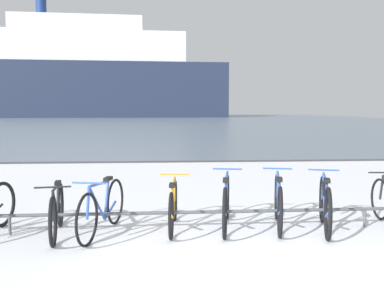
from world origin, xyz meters
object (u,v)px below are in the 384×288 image
(bicycle_2, at_px, (102,208))
(bicycle_6, at_px, (325,205))
(bicycle_1, at_px, (57,211))
(bicycle_5, at_px, (278,202))
(bicycle_3, at_px, (173,206))
(ferry_ship, at_px, (84,76))
(bicycle_4, at_px, (226,203))

(bicycle_2, xyz_separation_m, bicycle_6, (3.22, -0.02, 0.00))
(bicycle_1, height_order, bicycle_2, bicycle_2)
(bicycle_5, bearing_deg, bicycle_3, -179.40)
(bicycle_2, relative_size, bicycle_6, 1.08)
(bicycle_6, distance_m, ferry_ship, 85.62)
(bicycle_3, height_order, ferry_ship, ferry_ship)
(bicycle_1, height_order, bicycle_3, bicycle_1)
(bicycle_2, distance_m, ferry_ship, 84.96)
(bicycle_2, xyz_separation_m, bicycle_4, (1.79, 0.19, 0.00))
(bicycle_4, distance_m, bicycle_5, 0.79)
(bicycle_4, height_order, bicycle_5, same)
(bicycle_1, distance_m, bicycle_2, 0.63)
(bicycle_5, distance_m, ferry_ship, 85.27)
(bicycle_1, xyz_separation_m, bicycle_6, (3.84, 0.01, 0.03))
(bicycle_1, height_order, ferry_ship, ferry_ship)
(bicycle_2, height_order, ferry_ship, ferry_ship)
(bicycle_3, bearing_deg, bicycle_2, -169.74)
(bicycle_2, height_order, bicycle_5, bicycle_5)
(bicycle_5, bearing_deg, bicycle_4, -179.61)
(bicycle_6, bearing_deg, ferry_ship, 102.54)
(bicycle_6, bearing_deg, bicycle_4, 171.47)
(ferry_ship, bearing_deg, bicycle_5, -77.85)
(bicycle_2, relative_size, bicycle_4, 0.99)
(bicycle_3, bearing_deg, bicycle_1, -172.67)
(ferry_ship, bearing_deg, bicycle_6, -77.46)
(ferry_ship, bearing_deg, bicycle_3, -78.90)
(bicycle_4, bearing_deg, bicycle_5, 0.39)
(bicycle_1, relative_size, bicycle_2, 0.95)
(bicycle_1, height_order, bicycle_4, bicycle_4)
(bicycle_3, xyz_separation_m, bicycle_4, (0.79, 0.01, 0.03))
(bicycle_4, distance_m, bicycle_6, 1.44)
(bicycle_4, relative_size, bicycle_6, 1.09)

